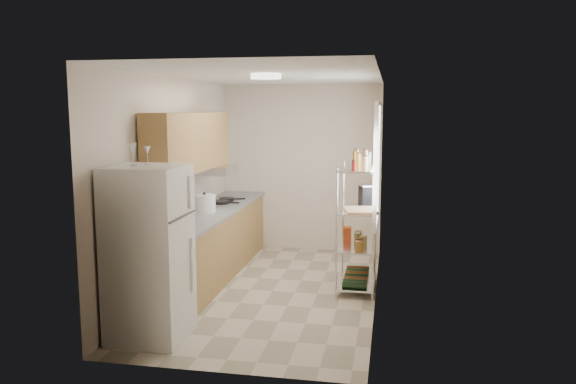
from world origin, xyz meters
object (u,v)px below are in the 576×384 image
frying_pan_large (221,202)px  espresso_machine (366,194)px  refrigerator (149,253)px  rice_cooker (205,203)px  cutting_board (360,210)px

frying_pan_large → espresso_machine: 2.08m
refrigerator → rice_cooker: (-0.08, 1.88, 0.17)m
rice_cooker → cutting_board: size_ratio=0.62×
cutting_board → espresso_machine: (0.04, 0.55, 0.11)m
refrigerator → cutting_board: refrigerator is taller
refrigerator → rice_cooker: bearing=92.4°
rice_cooker → espresso_machine: 2.07m
frying_pan_large → espresso_machine: (2.04, -0.35, 0.21)m
refrigerator → frying_pan_large: 2.57m
refrigerator → frying_pan_large: size_ratio=6.82×
rice_cooker → frying_pan_large: 0.69m
refrigerator → espresso_machine: size_ratio=6.73×
frying_pan_large → refrigerator: bearing=-79.5°
rice_cooker → refrigerator: bearing=-87.6°
frying_pan_large → rice_cooker: bearing=-81.3°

